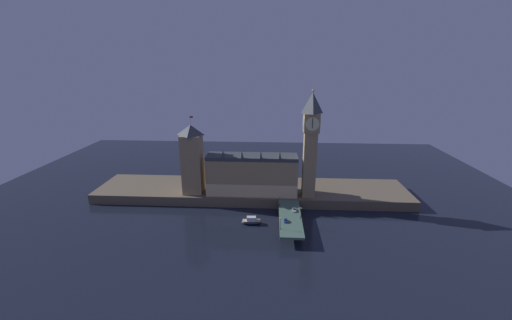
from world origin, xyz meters
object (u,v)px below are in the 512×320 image
at_px(clock_tower, 310,142).
at_px(street_lamp_near, 280,222).
at_px(street_lamp_far, 280,199).
at_px(boat_upstream, 251,221).
at_px(pedestrian_far_rail, 280,204).
at_px(victoria_tower, 192,159).
at_px(car_southbound_trail, 294,210).
at_px(car_northbound_trail, 286,221).
at_px(street_lamp_mid, 301,211).
at_px(pedestrian_mid_walk, 300,217).

xyz_separation_m(clock_tower, street_lamp_near, (-19.26, -45.32, -33.01)).
relative_size(street_lamp_far, boat_upstream, 0.59).
bearing_deg(pedestrian_far_rail, street_lamp_far, -114.46).
bearing_deg(clock_tower, victoria_tower, 178.23).
height_order(car_southbound_trail, pedestrian_far_rail, pedestrian_far_rail).
bearing_deg(street_lamp_near, boat_upstream, 135.41).
bearing_deg(car_northbound_trail, victoria_tower, 147.58).
xyz_separation_m(pedestrian_far_rail, street_lamp_far, (-0.40, -0.88, 3.66)).
height_order(victoria_tower, street_lamp_mid, victoria_tower).
bearing_deg(pedestrian_mid_walk, car_southbound_trail, 106.00).
bearing_deg(car_northbound_trail, street_lamp_far, 98.77).
bearing_deg(clock_tower, boat_upstream, -141.43).
bearing_deg(street_lamp_near, car_northbound_trail, 68.91).
xyz_separation_m(car_northbound_trail, car_southbound_trail, (5.69, 13.93, -0.09)).
xyz_separation_m(victoria_tower, street_lamp_far, (58.67, -18.30, -19.36)).
xyz_separation_m(clock_tower, pedestrian_mid_walk, (-7.48, -32.90, -36.49)).
distance_m(car_southbound_trail, pedestrian_mid_walk, 10.32).
relative_size(clock_tower, car_southbound_trail, 14.66).
xyz_separation_m(car_southbound_trail, boat_upstream, (-25.74, -5.77, -5.30)).
xyz_separation_m(victoria_tower, street_lamp_near, (58.67, -47.74, -19.48)).
distance_m(car_northbound_trail, street_lamp_near, 9.74).
relative_size(pedestrian_far_rail, street_lamp_near, 0.23).
bearing_deg(victoria_tower, pedestrian_far_rail, -16.43).
height_order(car_southbound_trail, street_lamp_near, street_lamp_near).
height_order(pedestrian_far_rail, street_lamp_near, street_lamp_near).
height_order(clock_tower, pedestrian_mid_walk, clock_tower).
height_order(victoria_tower, street_lamp_far, victoria_tower).
bearing_deg(clock_tower, street_lamp_near, -113.02).
height_order(pedestrian_mid_walk, pedestrian_far_rail, pedestrian_mid_walk).
relative_size(car_northbound_trail, car_southbound_trail, 0.80).
relative_size(clock_tower, boat_upstream, 5.69).
relative_size(street_lamp_near, boat_upstream, 0.57).
distance_m(street_lamp_mid, street_lamp_far, 19.12).
xyz_separation_m(street_lamp_near, street_lamp_mid, (12.18, 14.72, -0.60)).
bearing_deg(clock_tower, pedestrian_far_rail, -141.49).
bearing_deg(pedestrian_mid_walk, pedestrian_far_rail, 122.44).
height_order(victoria_tower, street_lamp_near, victoria_tower).
distance_m(pedestrian_mid_walk, street_lamp_near, 17.47).
distance_m(car_southbound_trail, pedestrian_far_rail, 11.69).
bearing_deg(car_southbound_trail, street_lamp_mid, -66.94).
distance_m(street_lamp_near, boat_upstream, 25.28).
distance_m(pedestrian_far_rail, street_lamp_mid, 19.77).
relative_size(pedestrian_mid_walk, street_lamp_near, 0.25).
xyz_separation_m(victoria_tower, boat_upstream, (41.86, -31.17, -28.55)).
bearing_deg(street_lamp_mid, victoria_tower, 155.01).
distance_m(victoria_tower, car_southbound_trail, 75.86).
xyz_separation_m(clock_tower, pedestrian_far_rail, (-18.86, -15.01, -36.56)).
bearing_deg(pedestrian_mid_walk, street_lamp_far, 124.68).
bearing_deg(car_northbound_trail, pedestrian_far_rail, 97.40).
distance_m(pedestrian_far_rail, street_lamp_far, 3.79).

